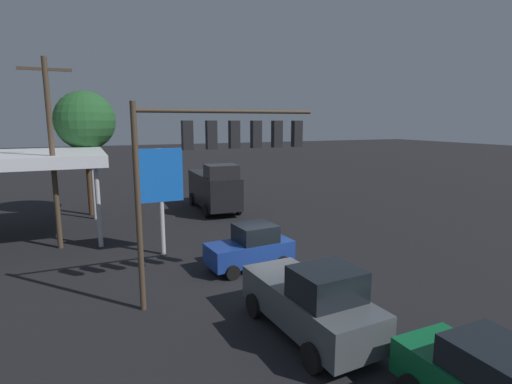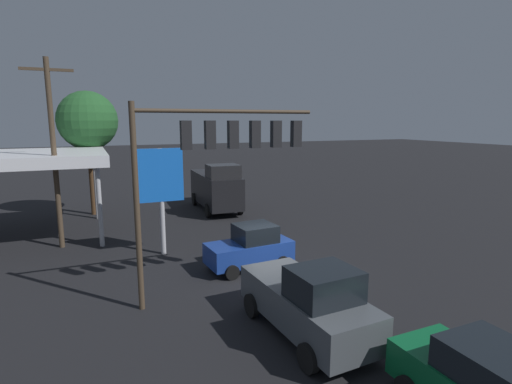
% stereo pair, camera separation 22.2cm
% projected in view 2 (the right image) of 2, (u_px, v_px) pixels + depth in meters
% --- Properties ---
extents(ground_plane, '(200.00, 200.00, 0.00)m').
position_uv_depth(ground_plane, '(274.00, 275.00, 17.14)').
color(ground_plane, black).
extents(traffic_signal_assembly, '(6.71, 0.43, 7.16)m').
position_uv_depth(traffic_signal_assembly, '(218.00, 149.00, 14.24)').
color(traffic_signal_assembly, '#473828').
rests_on(traffic_signal_assembly, ground).
extents(utility_pole, '(2.40, 0.26, 9.59)m').
position_uv_depth(utility_pole, '(54.00, 150.00, 20.04)').
color(utility_pole, '#473828').
rests_on(utility_pole, ground).
extents(gas_station_canopy, '(9.96, 7.81, 4.81)m').
position_uv_depth(gas_station_canopy, '(8.00, 159.00, 21.64)').
color(gas_station_canopy, silver).
rests_on(gas_station_canopy, ground).
extents(price_sign, '(2.15, 0.27, 5.24)m').
position_uv_depth(price_sign, '(161.00, 180.00, 19.22)').
color(price_sign, '#B7B7BC').
rests_on(price_sign, ground).
extents(delivery_truck, '(2.79, 6.89, 3.58)m').
position_uv_depth(delivery_truck, '(216.00, 188.00, 29.35)').
color(delivery_truck, black).
rests_on(delivery_truck, ground).
extents(pickup_parked, '(2.50, 5.31, 2.40)m').
position_uv_depth(pickup_parked, '(308.00, 302.00, 12.11)').
color(pickup_parked, '#474C51').
rests_on(pickup_parked, ground).
extents(hatchback_crossing, '(3.92, 2.20, 1.97)m').
position_uv_depth(hatchback_crossing, '(251.00, 247.00, 17.84)').
color(hatchback_crossing, navy).
rests_on(hatchback_crossing, ground).
extents(street_tree, '(3.99, 3.99, 8.55)m').
position_uv_depth(street_tree, '(88.00, 121.00, 27.17)').
color(street_tree, '#4C331E').
rests_on(street_tree, ground).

